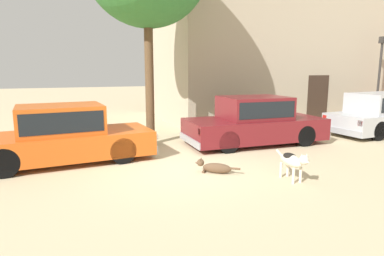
% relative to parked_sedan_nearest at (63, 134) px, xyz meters
% --- Properties ---
extents(ground_plane, '(80.00, 80.00, 0.00)m').
position_rel_parked_sedan_nearest_xyz_m(ground_plane, '(2.54, -1.47, -0.72)').
color(ground_plane, '#CCB78E').
extents(parked_sedan_nearest, '(4.61, 2.08, 1.46)m').
position_rel_parked_sedan_nearest_xyz_m(parked_sedan_nearest, '(0.00, 0.00, 0.00)').
color(parked_sedan_nearest, '#D15619').
rests_on(parked_sedan_nearest, ground_plane).
extents(parked_sedan_second, '(4.55, 1.99, 1.51)m').
position_rel_parked_sedan_nearest_xyz_m(parked_sedan_second, '(5.66, 0.08, 0.02)').
color(parked_sedan_second, maroon).
rests_on(parked_sedan_second, ground_plane).
extents(parked_sedan_third, '(4.67, 1.99, 1.51)m').
position_rel_parked_sedan_nearest_xyz_m(parked_sedan_third, '(10.97, -0.17, 0.03)').
color(parked_sedan_third, '#B2B5BA').
rests_on(parked_sedan_third, ground_plane).
extents(apartment_block, '(17.29, 6.41, 8.68)m').
position_rel_parked_sedan_nearest_xyz_m(apartment_block, '(13.03, 5.83, 3.62)').
color(apartment_block, tan).
rests_on(apartment_block, ground_plane).
extents(stray_dog_spotted, '(0.88, 0.71, 0.33)m').
position_rel_parked_sedan_nearest_xyz_m(stray_dog_spotted, '(3.19, -2.23, -0.59)').
color(stray_dog_spotted, brown).
rests_on(stray_dog_spotted, ground_plane).
extents(stray_dog_tan, '(0.25, 1.10, 0.68)m').
position_rel_parked_sedan_nearest_xyz_m(stray_dog_tan, '(4.50, -3.32, -0.27)').
color(stray_dog_tan, beige).
rests_on(stray_dog_tan, ground_plane).
extents(street_lamp, '(0.22, 0.22, 3.75)m').
position_rel_parked_sedan_nearest_xyz_m(street_lamp, '(13.14, 1.92, 1.69)').
color(street_lamp, '#2D2B28').
rests_on(street_lamp, ground_plane).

